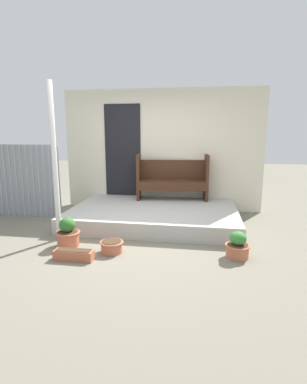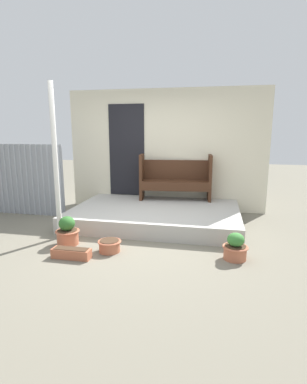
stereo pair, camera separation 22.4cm
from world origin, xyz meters
The scene contains 10 objects.
ground_plane centered at (0.00, 0.00, 0.00)m, with size 24.00×24.00×0.00m, color #706B5B.
porch_slab centered at (0.13, 1.03, 0.14)m, with size 3.12×2.05×0.28m.
house_wall centered at (0.10, 2.08, 1.30)m, with size 4.32×0.08×2.60m.
fence_corrugated centered at (-2.92, 1.03, 0.73)m, with size 2.32×0.05×1.46m.
support_post centered at (-1.23, -0.12, 1.23)m, with size 0.08×0.08×2.46m.
bench centered at (0.40, 1.82, 0.76)m, with size 1.52×0.55×0.96m.
flower_pot_left centered at (-0.97, -0.37, 0.19)m, with size 0.37×0.37×0.45m.
flower_pot_middle centered at (-0.24, -0.51, 0.10)m, with size 0.34×0.34×0.17m.
flower_pot_right centered at (1.53, -0.41, 0.16)m, with size 0.35×0.35×0.37m.
planter_box_rect centered at (-0.68, -0.84, 0.07)m, with size 0.54×0.16×0.14m.
Camera 2 is at (1.22, -4.39, 1.73)m, focal length 28.00 mm.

